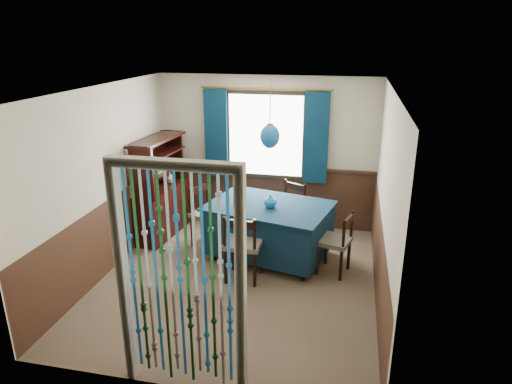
% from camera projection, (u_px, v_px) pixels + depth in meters
% --- Properties ---
extents(floor, '(4.00, 4.00, 0.00)m').
position_uv_depth(floor, '(237.00, 280.00, 6.08)').
color(floor, brown).
rests_on(floor, ground).
extents(ceiling, '(4.00, 4.00, 0.00)m').
position_uv_depth(ceiling, '(234.00, 90.00, 5.26)').
color(ceiling, silver).
rests_on(ceiling, ground).
extents(wall_back, '(3.60, 0.00, 3.60)m').
position_uv_depth(wall_back, '(266.00, 153.00, 7.52)').
color(wall_back, beige).
rests_on(wall_back, ground).
extents(wall_front, '(3.60, 0.00, 3.60)m').
position_uv_depth(wall_front, '(177.00, 268.00, 3.82)').
color(wall_front, beige).
rests_on(wall_front, ground).
extents(wall_left, '(0.00, 4.00, 4.00)m').
position_uv_depth(wall_left, '(104.00, 182.00, 6.02)').
color(wall_left, beige).
rests_on(wall_left, ground).
extents(wall_right, '(0.00, 4.00, 4.00)m').
position_uv_depth(wall_right, '(385.00, 202.00, 5.31)').
color(wall_right, beige).
rests_on(wall_right, ground).
extents(wainscot_back, '(3.60, 0.00, 3.60)m').
position_uv_depth(wainscot_back, '(266.00, 196.00, 7.75)').
color(wainscot_back, '#3E2417').
rests_on(wainscot_back, ground).
extents(wainscot_front, '(3.60, 0.00, 3.60)m').
position_uv_depth(wainscot_front, '(182.00, 342.00, 4.08)').
color(wainscot_front, '#3E2417').
rests_on(wainscot_front, ground).
extents(wainscot_left, '(0.00, 4.00, 4.00)m').
position_uv_depth(wainscot_left, '(111.00, 234.00, 6.27)').
color(wainscot_left, '#3E2417').
rests_on(wainscot_left, ground).
extents(wainscot_right, '(0.00, 4.00, 4.00)m').
position_uv_depth(wainscot_right, '(378.00, 260.00, 5.57)').
color(wainscot_right, '#3E2417').
rests_on(wainscot_right, ground).
extents(window, '(1.32, 0.12, 1.42)m').
position_uv_depth(window, '(266.00, 135.00, 7.37)').
color(window, black).
rests_on(window, wall_back).
extents(doorway, '(1.16, 0.12, 2.18)m').
position_uv_depth(doorway, '(180.00, 286.00, 3.94)').
color(doorway, silver).
rests_on(doorway, ground).
extents(dining_table, '(1.91, 1.52, 0.81)m').
position_uv_depth(dining_table, '(269.00, 227.00, 6.57)').
color(dining_table, '#0B2439').
rests_on(dining_table, floor).
extents(chair_near, '(0.47, 0.45, 0.95)m').
position_uv_depth(chair_near, '(243.00, 245.00, 5.94)').
color(chair_near, black).
rests_on(chair_near, floor).
extents(chair_far, '(0.60, 0.59, 0.91)m').
position_uv_depth(chair_far, '(289.00, 210.00, 7.18)').
color(chair_far, black).
rests_on(chair_far, floor).
extents(chair_left, '(0.60, 0.61, 0.96)m').
position_uv_depth(chair_left, '(208.00, 214.00, 6.95)').
color(chair_left, black).
rests_on(chair_left, floor).
extents(chair_right, '(0.51, 0.53, 0.87)m').
position_uv_depth(chair_right, '(336.00, 242.00, 6.13)').
color(chair_right, black).
rests_on(chair_right, floor).
extents(sideboard, '(0.55, 1.26, 1.60)m').
position_uv_depth(sideboard, '(161.00, 201.00, 7.31)').
color(sideboard, black).
rests_on(sideboard, floor).
extents(pendant_lamp, '(0.27, 0.27, 0.86)m').
position_uv_depth(pendant_lamp, '(270.00, 136.00, 6.13)').
color(pendant_lamp, olive).
rests_on(pendant_lamp, ceiling).
extents(vase_table, '(0.17, 0.17, 0.17)m').
position_uv_depth(vase_table, '(270.00, 201.00, 6.35)').
color(vase_table, '#155892').
rests_on(vase_table, dining_table).
extents(bowl_shelf, '(0.30, 0.30, 0.06)m').
position_uv_depth(bowl_shelf, '(157.00, 172.00, 6.94)').
color(bowl_shelf, beige).
rests_on(bowl_shelf, sideboard).
extents(vase_sideboard, '(0.23, 0.23, 0.19)m').
position_uv_depth(vase_sideboard, '(170.00, 177.00, 7.46)').
color(vase_sideboard, beige).
rests_on(vase_sideboard, sideboard).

